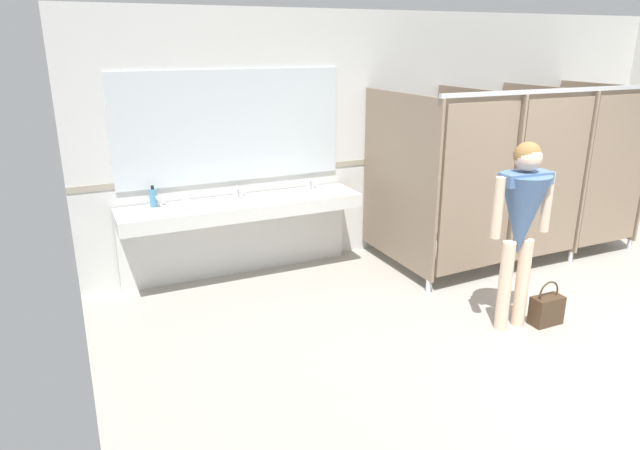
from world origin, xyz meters
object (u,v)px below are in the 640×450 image
object	(u,v)px
handbag	(547,309)
paper_cup	(186,205)
soap_dispenser	(153,198)
person_standing	(522,215)

from	to	relation	value
handbag	paper_cup	size ratio (longest dim) A/B	4.00
handbag	soap_dispenser	xyz separation A→B (m)	(-2.91, 2.18, 0.79)
handbag	paper_cup	distance (m)	3.37
handbag	soap_dispenser	distance (m)	3.72
person_standing	soap_dispenser	bearing A→B (deg)	141.13
soap_dispenser	handbag	bearing A→B (deg)	-36.83
soap_dispenser	person_standing	bearing A→B (deg)	-38.87
soap_dispenser	paper_cup	size ratio (longest dim) A/B	2.08
handbag	paper_cup	xyz separation A→B (m)	(-2.65, 1.94, 0.75)
person_standing	handbag	size ratio (longest dim) A/B	4.00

